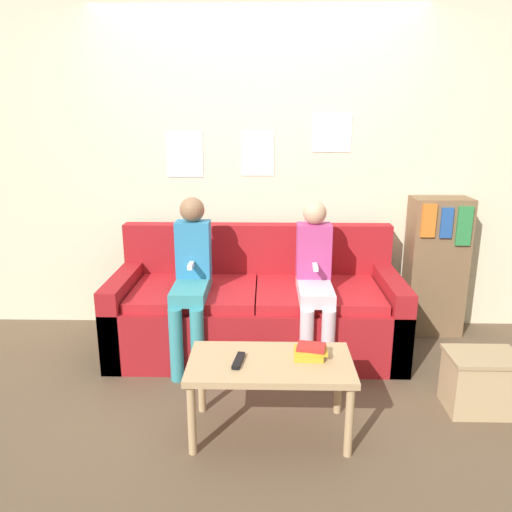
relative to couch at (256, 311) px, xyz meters
name	(u,v)px	position (x,y,z in m)	size (l,w,h in m)	color
ground_plane	(255,384)	(0.00, -0.55, -0.30)	(10.00, 10.00, 0.00)	brown
wall_back	(258,169)	(0.00, 0.52, 1.00)	(8.00, 0.06, 2.60)	beige
couch	(256,311)	(0.00, 0.00, 0.00)	(2.09, 0.87, 0.89)	maroon
coffee_table	(270,370)	(0.10, -1.06, 0.08)	(0.88, 0.47, 0.43)	tan
person_left	(191,273)	(-0.45, -0.20, 0.35)	(0.24, 0.59, 1.16)	teal
person_right	(315,277)	(0.41, -0.21, 0.34)	(0.24, 0.59, 1.14)	silver
tv_remote	(238,361)	(-0.07, -1.08, 0.15)	(0.06, 0.17, 0.02)	black
book_stack	(310,352)	(0.31, -1.01, 0.17)	(0.18, 0.14, 0.07)	gold
bookshelf	(435,266)	(1.41, 0.33, 0.26)	(0.44, 0.30, 1.10)	brown
storage_box	(481,382)	(1.35, -0.81, -0.12)	(0.42, 0.30, 0.36)	tan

